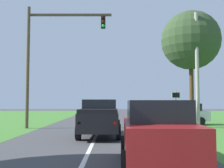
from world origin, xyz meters
name	(u,v)px	position (x,y,z in m)	size (l,w,h in m)	color
ground_plane	(92,143)	(0.00, 9.52, 0.00)	(120.00, 120.00, 0.00)	#424244
red_suv_near	(156,131)	(2.22, 5.00, 1.02)	(2.25, 4.72, 1.94)	maroon
pickup_truck_lead	(99,118)	(0.23, 12.10, 1.02)	(2.29, 5.52, 2.02)	black
traffic_light	(46,50)	(-3.82, 16.66, 5.67)	(6.19, 0.40, 8.86)	brown
keep_moving_sign	(175,104)	(5.49, 16.66, 1.74)	(0.60, 0.09, 2.73)	gray
oak_tree_right	(190,41)	(7.46, 19.57, 7.00)	(4.89, 4.89, 9.47)	#4C351E
crossing_suv_far	(181,114)	(6.67, 19.79, 0.92)	(4.35, 2.14, 1.76)	silver
utility_pole_right	(196,69)	(7.32, 17.51, 4.36)	(0.28, 0.28, 8.72)	#9E998E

